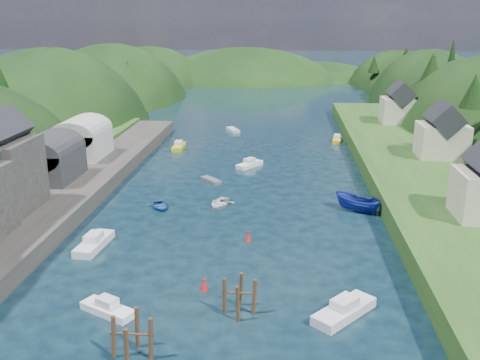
# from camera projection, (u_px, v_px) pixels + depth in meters

# --- Properties ---
(ground) EXTENTS (600.00, 600.00, 0.00)m
(ground) POSITION_uv_depth(u_px,v_px,m) (251.00, 164.00, 86.54)
(ground) COLOR black
(ground) RESTS_ON ground
(hillside_left) EXTENTS (44.00, 245.56, 52.00)m
(hillside_left) POSITION_uv_depth(u_px,v_px,m) (53.00, 165.00, 116.33)
(hillside_left) COLOR black
(hillside_left) RESTS_ON ground
(hillside_right) EXTENTS (36.00, 245.56, 48.00)m
(hillside_right) POSITION_uv_depth(u_px,v_px,m) (479.00, 172.00, 108.92)
(hillside_right) COLOR black
(hillside_right) RESTS_ON ground
(far_hills) EXTENTS (103.00, 68.00, 44.00)m
(far_hills) POSITION_uv_depth(u_px,v_px,m) (275.00, 107.00, 207.73)
(far_hills) COLOR black
(far_hills) RESTS_ON ground
(hill_trees) EXTENTS (91.05, 153.93, 12.97)m
(hill_trees) POSITION_uv_depth(u_px,v_px,m) (260.00, 84.00, 96.74)
(hill_trees) COLOR black
(hill_trees) RESTS_ON ground
(quay_left) EXTENTS (12.00, 110.00, 2.00)m
(quay_left) POSITION_uv_depth(u_px,v_px,m) (20.00, 221.00, 59.60)
(quay_left) COLOR #2D2B28
(quay_left) RESTS_ON ground
(boat_sheds) EXTENTS (7.00, 21.00, 7.50)m
(boat_sheds) POSITION_uv_depth(u_px,v_px,m) (66.00, 145.00, 76.61)
(boat_sheds) COLOR #2D2D30
(boat_sheds) RESTS_ON quay_left
(terrace_right) EXTENTS (16.00, 120.00, 2.40)m
(terrace_right) POSITION_uv_depth(u_px,v_px,m) (425.00, 178.00, 74.66)
(terrace_right) COLOR #234719
(terrace_right) RESTS_ON ground
(right_bank_cottages) EXTENTS (9.00, 59.24, 8.41)m
(right_bank_cottages) POSITION_uv_depth(u_px,v_px,m) (435.00, 134.00, 80.99)
(right_bank_cottages) COLOR beige
(right_bank_cottages) RESTS_ON terrace_right
(piling_cluster_near) EXTENTS (3.17, 2.96, 3.79)m
(piling_cluster_near) POSITION_uv_depth(u_px,v_px,m) (132.00, 341.00, 37.06)
(piling_cluster_near) COLOR #382314
(piling_cluster_near) RESTS_ON ground
(piling_cluster_far) EXTENTS (2.84, 2.68, 3.59)m
(piling_cluster_far) POSITION_uv_depth(u_px,v_px,m) (239.00, 299.00, 42.75)
(piling_cluster_far) COLOR #382314
(piling_cluster_far) RESTS_ON ground
(channel_buoy_near) EXTENTS (0.70, 0.70, 1.10)m
(channel_buoy_near) POSITION_uv_depth(u_px,v_px,m) (204.00, 285.00, 46.64)
(channel_buoy_near) COLOR red
(channel_buoy_near) RESTS_ON ground
(channel_buoy_far) EXTENTS (0.70, 0.70, 1.10)m
(channel_buoy_far) POSITION_uv_depth(u_px,v_px,m) (248.00, 237.00, 56.80)
(channel_buoy_far) COLOR red
(channel_buoy_far) RESTS_ON ground
(moored_boats) EXTENTS (32.77, 94.54, 2.31)m
(moored_boats) POSITION_uv_depth(u_px,v_px,m) (220.00, 226.00, 59.08)
(moored_boats) COLOR yellow
(moored_boats) RESTS_ON ground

